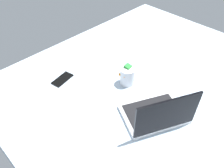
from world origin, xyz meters
The scene contains 4 objects.
bed_mattress centered at (0.00, 0.00, 9.00)cm, with size 180.00×140.00×18.00cm, color silver.
laptop centered at (23.92, 28.79, 22.41)cm, with size 39.76×35.19×23.00cm.
snack_cup centered at (13.19, -1.73, 23.62)cm, with size 10.75×9.39×12.67cm.
cell_phone centered at (40.40, -32.67, 18.40)cm, with size 6.80×14.00×0.80cm, color black.
Camera 1 is at (92.77, 64.84, 111.63)cm, focal length 35.46 mm.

